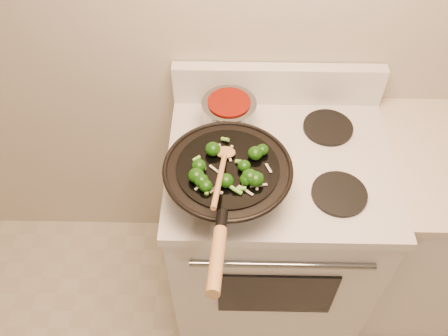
{
  "coord_description": "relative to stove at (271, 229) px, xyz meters",
  "views": [
    {
      "loc": [
        -0.24,
        0.1,
        2.15
      ],
      "look_at": [
        -0.26,
        1.04,
        1.03
      ],
      "focal_mm": 38.0,
      "sensor_mm": 36.0,
      "label": 1
    }
  ],
  "objects": [
    {
      "name": "stirfry",
      "position": [
        -0.18,
        -0.18,
        0.6
      ],
      "size": [
        0.25,
        0.23,
        0.04
      ],
      "color": "#113808",
      "rests_on": "wok"
    },
    {
      "name": "wok",
      "position": [
        -0.18,
        -0.16,
        0.53
      ],
      "size": [
        0.4,
        0.66,
        0.23
      ],
      "color": "black",
      "rests_on": "stove"
    },
    {
      "name": "wooden_spoon",
      "position": [
        -0.2,
        -0.18,
        0.61
      ],
      "size": [
        0.07,
        0.29,
        0.08
      ],
      "color": "#AE7944",
      "rests_on": "wok"
    },
    {
      "name": "saucepan",
      "position": [
        -0.18,
        0.15,
        0.52
      ],
      "size": [
        0.19,
        0.31,
        0.11
      ],
      "color": "gray",
      "rests_on": "stove"
    },
    {
      "name": "stove",
      "position": [
        0.0,
        0.0,
        0.0
      ],
      "size": [
        0.78,
        0.67,
        1.08
      ],
      "color": "silver",
      "rests_on": "ground"
    }
  ]
}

